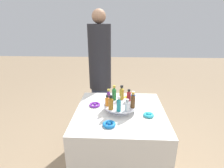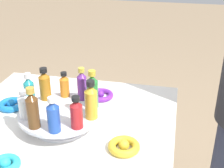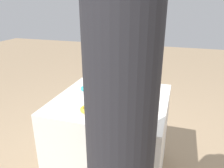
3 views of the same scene
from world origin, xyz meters
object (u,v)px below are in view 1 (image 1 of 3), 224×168
Objects in this scene: ribbon_bow_teal at (149,115)px; ribbon_bow_purple at (95,105)px; bottle_blue at (133,98)px; ribbon_bow_blue at (109,124)px; ribbon_bow_gold at (128,98)px; bottle_orange at (107,101)px; bottle_gold at (122,93)px; bottle_brown at (133,101)px; bottle_red at (129,96)px; bottle_amber at (111,103)px; bottle_teal at (119,105)px; bottle_green at (114,93)px; display_stand at (120,107)px; bottle_purple at (109,96)px; bottle_clear at (127,105)px; person_figure at (100,77)px.

ribbon_bow_purple is at bearing -109.21° from ribbon_bow_teal.
bottle_blue is 1.17× the size of ribbon_bow_blue.
ribbon_bow_gold is 0.37m from ribbon_bow_purple.
ribbon_bow_blue is (0.22, 0.03, -0.09)m from bottle_orange.
bottle_gold is 0.19m from bottle_brown.
bottle_red is 0.89× the size of bottle_amber.
bottle_teal reaches higher than bottle_amber.
ribbon_bow_teal is at bearing 58.24° from bottle_green.
display_stand is at bearing 101.85° from bottle_orange.
display_stand is at bearing 137.85° from bottle_amber.
ribbon_bow_gold is at bearing 160.79° from ribbon_bow_blue.
bottle_orange is 0.96× the size of ribbon_bow_gold.
ribbon_bow_teal is at bearing 70.79° from display_stand.
bottle_gold is 1.39× the size of bottle_orange.
bottle_amber is at bearing 11.85° from bottle_purple.
bottle_orange is 0.97× the size of bottle_clear.
ribbon_bow_gold is (-0.29, -0.02, -0.11)m from bottle_brown.
ribbon_bow_purple is (-0.13, -0.35, -0.12)m from bottle_brown.
bottle_brown reaches higher than display_stand.
ribbon_bow_gold is at bearing 164.88° from bottle_teal.
bottle_green is at bearing -1.81° from person_figure.
ribbon_bow_purple is 0.52m from ribbon_bow_teal.
bottle_teal is 1.26× the size of ribbon_bow_gold.
ribbon_bow_gold is 0.37m from ribbon_bow_teal.
ribbon_bow_purple is at bearing -130.39° from bottle_orange.
bottle_brown is 0.40m from ribbon_bow_purple.
bottle_purple is 0.19m from bottle_teal.
display_stand is 0.26m from ribbon_bow_gold.
ribbon_bow_purple is at bearing -64.21° from ribbon_bow_gold.
bottle_gold is 1.55× the size of ribbon_bow_teal.
bottle_red reaches higher than bottle_clear.
display_stand is at bearing -19.21° from ribbon_bow_gold.
bottle_brown is at bearing 5.86° from person_figure.
bottle_green is at bearing 95.37° from ribbon_bow_purple.
bottle_clear is (0.19, -0.02, -0.00)m from bottle_red.
bottle_teal is 1.23× the size of ribbon_bow_purple.
bottle_red is 0.07m from bottle_gold.
ribbon_bow_gold is at bearing 135.43° from bottle_purple.
bottle_green is 1.09× the size of bottle_teal.
ribbon_bow_gold is 1.16× the size of ribbon_bow_teal.
bottle_green is 0.14m from bottle_orange.
bottle_green is at bearing -78.15° from bottle_gold.
bottle_blue is at bearing 80.41° from ribbon_bow_purple.
ribbon_bow_gold is (-0.35, 0.03, -0.10)m from bottle_clear.
ribbon_bow_gold reaches higher than ribbon_bow_teal.
bottle_clear is at bearing 58.24° from ribbon_bow_purple.
bottle_amber is 0.34m from ribbon_bow_teal.
bottle_purple is at bearing -44.57° from ribbon_bow_gold.
bottle_teal reaches higher than display_stand.
ribbon_bow_blue is 0.96m from person_figure.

